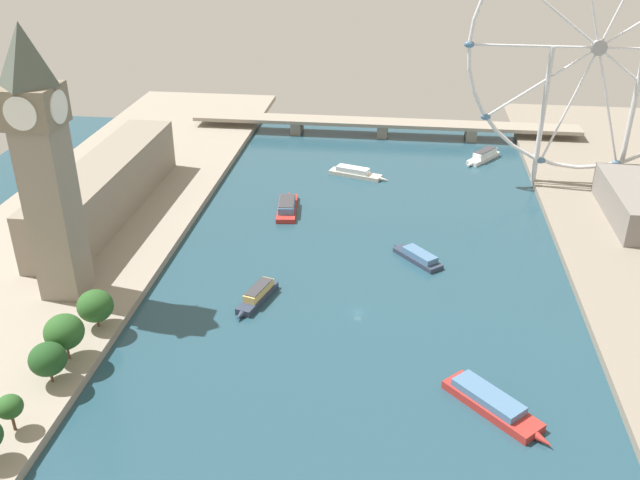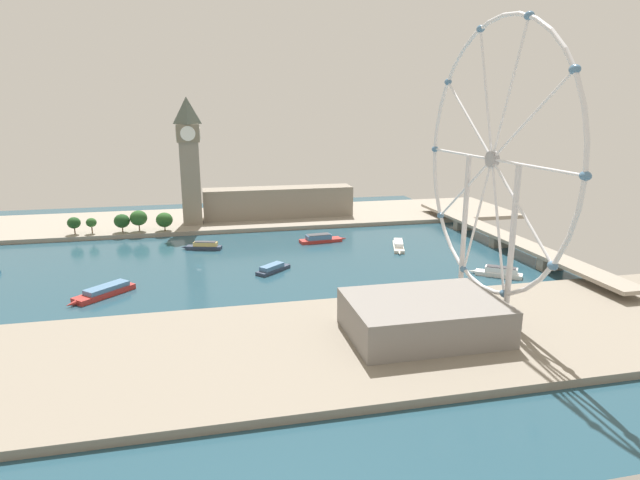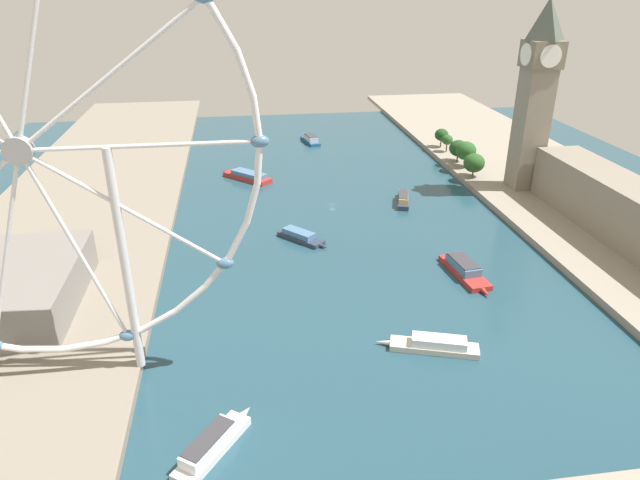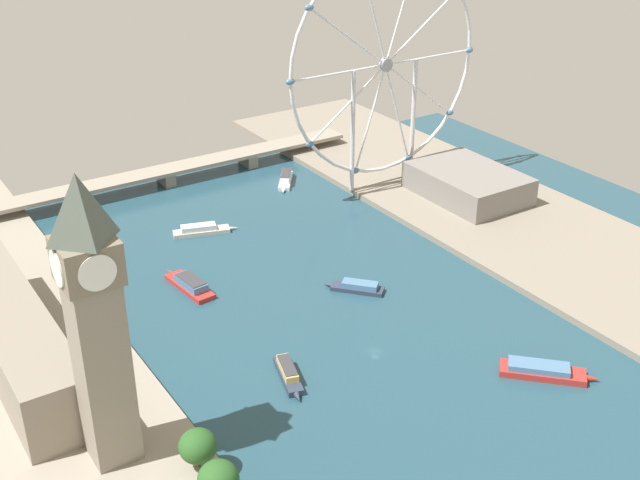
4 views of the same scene
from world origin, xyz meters
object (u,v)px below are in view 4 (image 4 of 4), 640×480
object	(u,v)px
tour_boat_2	(358,287)
tour_boat_5	(286,179)
parliament_block	(12,332)
river_bridge	(166,172)
clock_tower	(96,320)
tour_boat_3	(543,371)
riverside_hall	(468,183)
tour_boat_4	(201,230)
tour_boat_1	(190,284)
ferris_wheel	(386,67)
tour_boat_0	(288,374)

from	to	relation	value
tour_boat_2	tour_boat_5	distance (m)	122.70
parliament_block	river_bridge	distance (m)	172.65
clock_tower	parliament_block	bearing A→B (deg)	100.16
clock_tower	tour_boat_3	bearing A→B (deg)	-16.00
riverside_hall	tour_boat_5	xyz separation A→B (m)	(-66.73, 72.94, -7.78)
tour_boat_3	tour_boat_2	bearing A→B (deg)	148.87
clock_tower	tour_boat_4	bearing A→B (deg)	54.76
tour_boat_1	ferris_wheel	bearing A→B (deg)	-78.02
riverside_hall	tour_boat_4	size ratio (longest dim) A/B	1.86
river_bridge	tour_boat_0	size ratio (longest dim) A/B	8.58
tour_boat_2	tour_boat_4	size ratio (longest dim) A/B	0.71
clock_tower	river_bridge	world-z (taller)	clock_tower
tour_boat_5	ferris_wheel	bearing A→B (deg)	86.28
tour_boat_1	tour_boat_5	distance (m)	121.67
clock_tower	tour_boat_4	xyz separation A→B (m)	(91.46, 129.45, -49.42)
tour_boat_2	riverside_hall	bearing A→B (deg)	-108.04
clock_tower	river_bridge	xyz separation A→B (m)	(102.34, 195.96, -44.39)
clock_tower	tour_boat_0	distance (m)	82.93
tour_boat_0	tour_boat_4	size ratio (longest dim) A/B	0.84
tour_boat_3	tour_boat_4	world-z (taller)	tour_boat_3
riverside_hall	tour_boat_0	xyz separation A→B (m)	(-158.20, -81.70, -7.90)
tour_boat_0	tour_boat_4	xyz separation A→B (m)	(25.00, 122.66, -0.28)
clock_tower	parliament_block	xyz separation A→B (m)	(-11.97, 66.82, -36.56)
riverside_hall	tour_boat_2	bearing A→B (deg)	-156.31
parliament_block	tour_boat_0	bearing A→B (deg)	-37.43
tour_boat_4	ferris_wheel	bearing A→B (deg)	17.29
riverside_hall	tour_boat_1	xyz separation A→B (m)	(-160.48, -4.61, -7.86)
parliament_block	tour_boat_4	bearing A→B (deg)	31.20
ferris_wheel	tour_boat_0	size ratio (longest dim) A/B	4.65
tour_boat_3	clock_tower	bearing A→B (deg)	-150.73
parliament_block	tour_boat_1	size ratio (longest dim) A/B	3.51
tour_boat_2	tour_boat_4	xyz separation A→B (m)	(-31.42, 85.61, 0.11)
tour_boat_0	tour_boat_1	bearing A→B (deg)	-161.96
tour_boat_1	parliament_block	bearing A→B (deg)	96.46
river_bridge	tour_boat_0	bearing A→B (deg)	-100.74
river_bridge	tour_boat_0	distance (m)	192.60
river_bridge	tour_boat_1	world-z (taller)	river_bridge
clock_tower	river_bridge	size ratio (longest dim) A/B	0.41
tour_boat_0	tour_boat_5	xyz separation A→B (m)	(91.47, 154.64, 0.12)
riverside_hall	tour_boat_3	size ratio (longest dim) A/B	2.01
parliament_block	river_bridge	xyz separation A→B (m)	(114.32, 129.14, -7.83)
river_bridge	tour_boat_1	bearing A→B (deg)	-108.81
tour_boat_2	tour_boat_3	xyz separation A→B (m)	(20.56, -84.97, 0.28)
tour_boat_5	riverside_hall	bearing A→B (deg)	78.13
riverside_hall	tour_boat_1	distance (m)	160.74
clock_tower	riverside_hall	world-z (taller)	clock_tower
riverside_hall	tour_boat_5	distance (m)	99.16
river_bridge	tour_boat_5	world-z (taller)	river_bridge
tour_boat_2	clock_tower	bearing A→B (deg)	67.91
clock_tower	tour_boat_4	size ratio (longest dim) A/B	2.97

